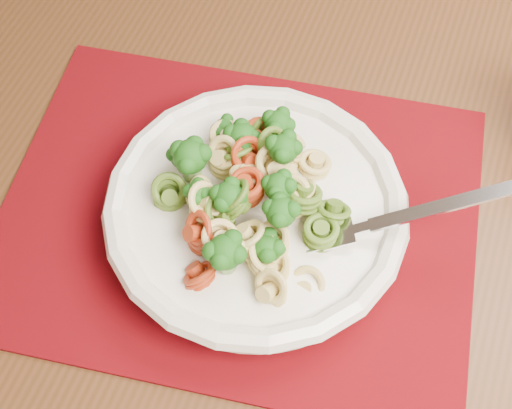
# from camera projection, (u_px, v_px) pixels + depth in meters

# --- Properties ---
(dining_table) EXTENTS (1.65, 1.17, 0.72)m
(dining_table) POSITION_uv_depth(u_px,v_px,m) (311.00, 192.00, 0.72)
(dining_table) COLOR #4A2814
(dining_table) RESTS_ON ground
(placemat) EXTENTS (0.41, 0.32, 0.00)m
(placemat) POSITION_uv_depth(u_px,v_px,m) (238.00, 215.00, 0.61)
(placemat) COLOR #610406
(placemat) RESTS_ON dining_table
(pasta_bowl) EXTENTS (0.25, 0.25, 0.05)m
(pasta_bowl) POSITION_uv_depth(u_px,v_px,m) (256.00, 212.00, 0.57)
(pasta_bowl) COLOR white
(pasta_bowl) RESTS_ON placemat
(pasta_broccoli_heap) EXTENTS (0.21, 0.21, 0.06)m
(pasta_broccoli_heap) POSITION_uv_depth(u_px,v_px,m) (256.00, 201.00, 0.56)
(pasta_broccoli_heap) COLOR #CFBE66
(pasta_broccoli_heap) RESTS_ON pasta_bowl
(fork) EXTENTS (0.18, 0.08, 0.08)m
(fork) POSITION_uv_depth(u_px,v_px,m) (338.00, 234.00, 0.54)
(fork) COLOR silver
(fork) RESTS_ON pasta_bowl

